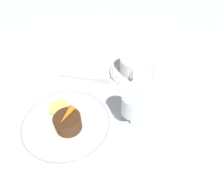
{
  "coord_description": "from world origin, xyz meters",
  "views": [
    {
      "loc": [
        0.34,
        0.1,
        0.51
      ],
      "look_at": [
        -0.11,
        0.07,
        0.04
      ],
      "focal_mm": 35.0,
      "sensor_mm": 36.0,
      "label": 1
    }
  ],
  "objects_px": {
    "wine_glass": "(133,107)",
    "coffee_cup": "(134,65)",
    "fork": "(91,80)",
    "dessert_cake": "(68,122)",
    "dinner_plate": "(66,124)"
  },
  "relations": [
    {
      "from": "wine_glass",
      "to": "dessert_cake",
      "type": "relative_size",
      "value": 1.58
    },
    {
      "from": "fork",
      "to": "dessert_cake",
      "type": "bearing_deg",
      "value": -8.73
    },
    {
      "from": "coffee_cup",
      "to": "wine_glass",
      "type": "distance_m",
      "value": 0.23
    },
    {
      "from": "dessert_cake",
      "to": "dinner_plate",
      "type": "bearing_deg",
      "value": -139.92
    },
    {
      "from": "wine_glass",
      "to": "dessert_cake",
      "type": "bearing_deg",
      "value": -79.09
    },
    {
      "from": "wine_glass",
      "to": "coffee_cup",
      "type": "bearing_deg",
      "value": 178.75
    },
    {
      "from": "coffee_cup",
      "to": "wine_glass",
      "type": "height_order",
      "value": "wine_glass"
    },
    {
      "from": "dinner_plate",
      "to": "wine_glass",
      "type": "height_order",
      "value": "wine_glass"
    },
    {
      "from": "coffee_cup",
      "to": "dinner_plate",
      "type": "bearing_deg",
      "value": -37.9
    },
    {
      "from": "fork",
      "to": "dessert_cake",
      "type": "xyz_separation_m",
      "value": [
        0.21,
        -0.03,
        0.03
      ]
    },
    {
      "from": "wine_glass",
      "to": "fork",
      "type": "xyz_separation_m",
      "value": [
        -0.18,
        -0.14,
        -0.07
      ]
    },
    {
      "from": "wine_glass",
      "to": "fork",
      "type": "distance_m",
      "value": 0.24
    },
    {
      "from": "coffee_cup",
      "to": "fork",
      "type": "bearing_deg",
      "value": -72.0
    },
    {
      "from": "coffee_cup",
      "to": "dessert_cake",
      "type": "xyz_separation_m",
      "value": [
        0.26,
        -0.18,
        -0.0
      ]
    },
    {
      "from": "wine_glass",
      "to": "fork",
      "type": "height_order",
      "value": "wine_glass"
    }
  ]
}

